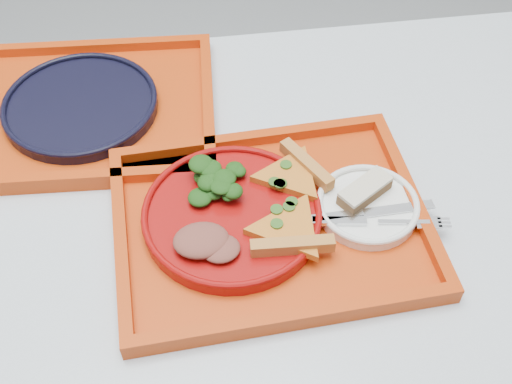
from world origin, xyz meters
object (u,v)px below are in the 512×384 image
(navy_plate, at_px, (81,106))
(dessert_bar, at_px, (365,191))
(tray_far, at_px, (83,113))
(dinner_plate, at_px, (232,216))
(tray_main, at_px, (270,224))

(navy_plate, distance_m, dessert_bar, 0.50)
(tray_far, height_order, navy_plate, navy_plate)
(dinner_plate, relative_size, dessert_bar, 2.90)
(tray_main, distance_m, dessert_bar, 0.15)
(tray_far, distance_m, navy_plate, 0.01)
(tray_far, distance_m, dinner_plate, 0.36)
(dessert_bar, bearing_deg, dinner_plate, 149.00)
(tray_main, xyz_separation_m, dessert_bar, (0.14, 0.02, 0.03))
(dinner_plate, height_order, navy_plate, dinner_plate)
(dinner_plate, bearing_deg, dessert_bar, 2.02)
(dinner_plate, distance_m, navy_plate, 0.36)
(navy_plate, bearing_deg, dessert_bar, -32.18)
(tray_far, relative_size, dinner_plate, 1.73)
(tray_main, relative_size, tray_far, 1.00)
(tray_main, xyz_separation_m, dinner_plate, (-0.05, 0.01, 0.02))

